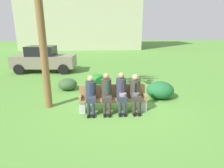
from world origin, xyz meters
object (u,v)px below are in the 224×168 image
(seated_man_centerleft, at_px, (106,91))
(seated_man_centerright, at_px, (121,91))
(shrub_near_bench, at_px, (97,82))
(shrub_mid_lawn, at_px, (68,84))
(park_bench, at_px, (113,98))
(seated_man_rightmost, at_px, (135,91))
(shrub_far_lawn, at_px, (160,90))
(parked_car_near, at_px, (44,59))
(seated_man_leftmost, at_px, (91,93))

(seated_man_centerleft, height_order, seated_man_centerright, seated_man_centerright)
(seated_man_centerright, distance_m, shrub_near_bench, 2.71)
(seated_man_centerleft, distance_m, shrub_near_bench, 2.60)
(shrub_near_bench, xyz_separation_m, shrub_mid_lawn, (-1.38, -0.02, -0.08))
(shrub_near_bench, height_order, shrub_mid_lawn, shrub_near_bench)
(park_bench, height_order, seated_man_rightmost, seated_man_rightmost)
(shrub_mid_lawn, xyz_separation_m, shrub_far_lawn, (3.92, -1.40, 0.08))
(shrub_mid_lawn, bearing_deg, parked_car_near, 117.28)
(shrub_mid_lawn, height_order, parked_car_near, parked_car_near)
(seated_man_centerleft, bearing_deg, shrub_far_lawn, 26.87)
(seated_man_centerright, bearing_deg, seated_man_centerleft, 179.44)
(shrub_near_bench, distance_m, shrub_far_lawn, 2.91)
(park_bench, bearing_deg, parked_car_near, 121.75)
(shrub_far_lawn, bearing_deg, shrub_near_bench, 150.80)
(shrub_far_lawn, bearing_deg, seated_man_centerleft, -153.13)
(seated_man_centerright, relative_size, shrub_mid_lawn, 1.56)
(shrub_near_bench, relative_size, shrub_mid_lawn, 1.30)
(park_bench, xyz_separation_m, shrub_near_bench, (-0.52, 2.43, -0.08))
(park_bench, distance_m, parked_car_near, 7.52)
(park_bench, xyz_separation_m, seated_man_centerright, (0.28, -0.13, 0.31))
(seated_man_leftmost, xyz_separation_m, shrub_far_lawn, (2.76, 1.14, -0.36))
(seated_man_centerright, bearing_deg, shrub_near_bench, 107.35)
(park_bench, height_order, seated_man_centerleft, seated_man_centerleft)
(seated_man_centerright, bearing_deg, shrub_mid_lawn, 130.66)
(park_bench, xyz_separation_m, parked_car_near, (-3.95, 6.38, 0.40))
(seated_man_rightmost, height_order, shrub_mid_lawn, seated_man_rightmost)
(park_bench, relative_size, parked_car_near, 0.57)
(seated_man_centerleft, relative_size, shrub_near_bench, 1.19)
(seated_man_centerleft, height_order, parked_car_near, parked_car_near)
(shrub_near_bench, relative_size, parked_car_near, 0.28)
(seated_man_centerleft, distance_m, seated_man_centerright, 0.50)
(seated_man_rightmost, bearing_deg, shrub_mid_lawn, 136.18)
(seated_man_centerright, bearing_deg, parked_car_near, 123.00)
(shrub_near_bench, bearing_deg, seated_man_centerleft, -83.39)
(park_bench, xyz_separation_m, seated_man_leftmost, (-0.75, -0.13, 0.28))
(seated_man_centerleft, relative_size, parked_car_near, 0.34)
(seated_man_rightmost, bearing_deg, shrub_far_lawn, 42.16)
(park_bench, distance_m, seated_man_rightmost, 0.81)
(seated_man_centerleft, distance_m, shrub_far_lawn, 2.55)
(parked_car_near, bearing_deg, seated_man_rightmost, -54.21)
(seated_man_centerright, relative_size, parked_car_near, 0.34)
(seated_man_leftmost, bearing_deg, shrub_mid_lawn, 114.41)
(seated_man_rightmost, distance_m, shrub_mid_lawn, 3.70)
(park_bench, xyz_separation_m, shrub_mid_lawn, (-1.90, 2.41, -0.16))
(park_bench, relative_size, shrub_mid_lawn, 2.65)
(shrub_near_bench, xyz_separation_m, shrub_far_lawn, (2.54, -1.42, -0.01))
(seated_man_rightmost, bearing_deg, seated_man_centerleft, 179.34)
(park_bench, relative_size, shrub_near_bench, 2.03)
(park_bench, height_order, parked_car_near, parked_car_near)
(seated_man_centerright, bearing_deg, seated_man_rightmost, -0.77)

